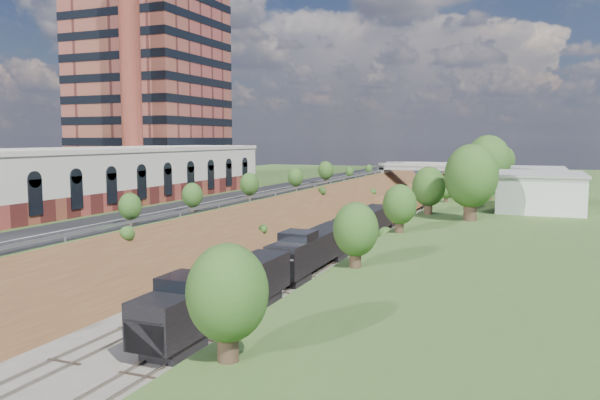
{
  "coord_description": "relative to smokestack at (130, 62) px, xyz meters",
  "views": [
    {
      "loc": [
        22.68,
        -19.86,
        13.12
      ],
      "look_at": [
        -2.48,
        43.05,
        6.0
      ],
      "focal_mm": 35.0,
      "sensor_mm": 36.0,
      "label": 1
    }
  ],
  "objects": [
    {
      "name": "tree_right_large",
      "position": [
        53.0,
        -16.0,
        -15.62
      ],
      "size": [
        5.25,
        5.25,
        7.61
      ],
      "color": "#473323",
      "rests_on": "platform_right"
    },
    {
      "name": "white_building_near",
      "position": [
        59.5,
        -4.0,
        -18.0
      ],
      "size": [
        9.0,
        12.0,
        4.0
      ],
      "primitive_type": "cube",
      "color": "silver",
      "rests_on": "platform_right"
    },
    {
      "name": "tree_left_crest",
      "position": [
        24.2,
        -36.0,
        -17.96
      ],
      "size": [
        2.45,
        2.45,
        3.55
      ],
      "color": "#473323",
      "rests_on": "platform_left"
    },
    {
      "name": "rail_left_track",
      "position": [
        33.4,
        4.0,
        -24.91
      ],
      "size": [
        1.58,
        180.0,
        0.18
      ],
      "primitive_type": "cube",
      "color": "gray",
      "rests_on": "ground"
    },
    {
      "name": "white_building_far",
      "position": [
        59.0,
        18.0,
        -18.2
      ],
      "size": [
        8.0,
        10.0,
        3.6
      ],
      "primitive_type": "cube",
      "color": "silver",
      "rests_on": "platform_right"
    },
    {
      "name": "overpass",
      "position": [
        36.0,
        66.0,
        -20.08
      ],
      "size": [
        24.5,
        8.3,
        7.4
      ],
      "color": "gray",
      "rests_on": "ground"
    },
    {
      "name": "freight_train",
      "position": [
        38.6,
        21.01,
        -22.45
      ],
      "size": [
        2.97,
        135.83,
        4.55
      ],
      "color": "black",
      "rests_on": "ground"
    },
    {
      "name": "highrise_tower",
      "position": [
        -8.0,
        16.0,
        7.88
      ],
      "size": [
        22.0,
        22.0,
        53.9
      ],
      "color": "brown",
      "rests_on": "platform_left"
    },
    {
      "name": "embankment_right",
      "position": [
        47.0,
        4.0,
        -25.0
      ],
      "size": [
        10.0,
        180.0,
        10.0
      ],
      "primitive_type": "cube",
      "rotation": [
        0.0,
        0.79,
        0.0
      ],
      "color": "brown",
      "rests_on": "ground"
    },
    {
      "name": "rail_right_track",
      "position": [
        38.6,
        4.0,
        -24.91
      ],
      "size": [
        1.58,
        180.0,
        0.18
      ],
      "primitive_type": "cube",
      "color": "gray",
      "rests_on": "ground"
    },
    {
      "name": "smokestack",
      "position": [
        0.0,
        0.0,
        0.0
      ],
      "size": [
        3.2,
        3.2,
        40.0
      ],
      "primitive_type": "cylinder",
      "color": "maroon",
      "rests_on": "platform_left"
    },
    {
      "name": "embankment_left",
      "position": [
        25.0,
        4.0,
        -25.0
      ],
      "size": [
        10.0,
        180.0,
        10.0
      ],
      "primitive_type": "cube",
      "rotation": [
        0.0,
        0.79,
        0.0
      ],
      "color": "brown",
      "rests_on": "ground"
    },
    {
      "name": "guardrail",
      "position": [
        24.6,
        3.8,
        -19.45
      ],
      "size": [
        0.1,
        171.0,
        0.7
      ],
      "color": "#99999E",
      "rests_on": "platform_left"
    },
    {
      "name": "commercial_building",
      "position": [
        8.0,
        -18.0,
        -16.49
      ],
      "size": [
        14.3,
        62.3,
        7.0
      ],
      "color": "maroon",
      "rests_on": "platform_left"
    },
    {
      "name": "platform_left",
      "position": [
        3.0,
        4.0,
        -22.5
      ],
      "size": [
        44.0,
        180.0,
        5.0
      ],
      "primitive_type": "cube",
      "color": "#3F5F27",
      "rests_on": "ground"
    },
    {
      "name": "road",
      "position": [
        20.5,
        4.0,
        -19.95
      ],
      "size": [
        8.0,
        180.0,
        0.1
      ],
      "primitive_type": "cube",
      "color": "black",
      "rests_on": "platform_left"
    }
  ]
}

